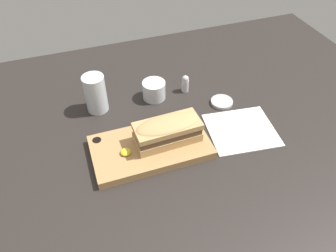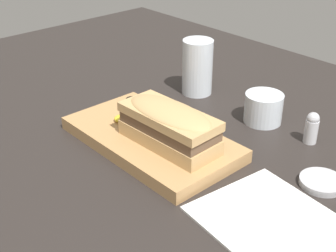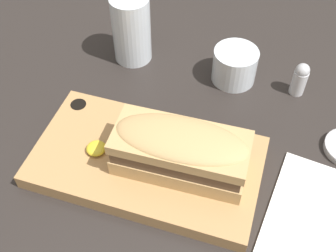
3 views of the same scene
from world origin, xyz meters
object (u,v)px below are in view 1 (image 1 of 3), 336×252
object	(u,v)px
napkin	(241,130)
salt_shaker	(185,83)
wine_glass	(154,91)
condiment_dish	(222,102)
sandwich	(168,130)
water_glass	(96,96)
serving_board	(150,147)

from	to	relation	value
napkin	salt_shaker	size ratio (longest dim) A/B	3.54
napkin	salt_shaker	distance (cm)	26.58
wine_glass	napkin	world-z (taller)	wine_glass
napkin	condiment_dish	world-z (taller)	condiment_dish
sandwich	water_glass	world-z (taller)	water_glass
wine_glass	napkin	size ratio (longest dim) A/B	0.35
serving_board	salt_shaker	world-z (taller)	salt_shaker
serving_board	sandwich	distance (cm)	7.51
salt_shaker	condiment_dish	xyz separation A→B (cm)	(9.29, -10.74, -2.68)
wine_glass	salt_shaker	size ratio (longest dim) A/B	1.24
water_glass	wine_glass	world-z (taller)	water_glass
sandwich	salt_shaker	world-z (taller)	sandwich
sandwich	condiment_dish	bearing A→B (deg)	27.87
sandwich	salt_shaker	bearing A→B (deg)	57.95
water_glass	wine_glass	size ratio (longest dim) A/B	1.62
napkin	condiment_dish	xyz separation A→B (cm)	(0.04, 13.99, 0.36)
serving_board	water_glass	distance (cm)	26.41
wine_glass	serving_board	bearing A→B (deg)	-109.98
napkin	condiment_dish	distance (cm)	13.99
sandwich	napkin	distance (cm)	24.79
water_glass	napkin	world-z (taller)	water_glass
serving_board	napkin	xyz separation A→B (cm)	(29.19, -1.44, -1.07)
sandwich	water_glass	bearing A→B (deg)	124.59
wine_glass	napkin	bearing A→B (deg)	-50.08
serving_board	sandwich	xyz separation A→B (cm)	(5.28, -0.12, 5.33)
serving_board	wine_glass	distance (cm)	24.86
sandwich	salt_shaker	distance (cm)	27.83
serving_board	napkin	world-z (taller)	serving_board
sandwich	salt_shaker	xyz separation A→B (cm)	(14.66, 23.41, -3.36)
condiment_dish	sandwich	bearing A→B (deg)	-152.13
napkin	salt_shaker	world-z (taller)	salt_shaker
sandwich	condiment_dish	world-z (taller)	sandwich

